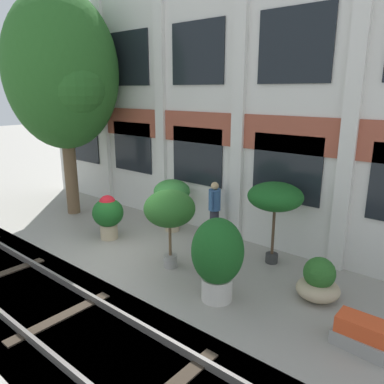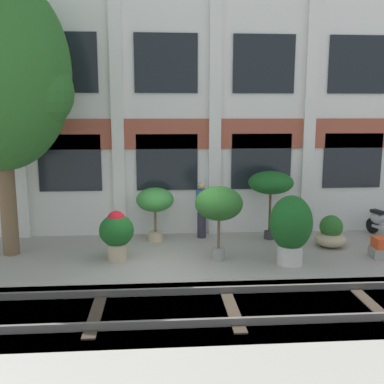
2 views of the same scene
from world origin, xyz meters
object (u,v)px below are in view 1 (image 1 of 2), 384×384
object	(u,v)px
potted_plant_low_pan	(170,210)
resident_by_doorway	(214,209)
potted_plant_fluted_column	(108,214)
potted_plant_stone_basin	(217,255)
potted_plant_square_trough	(362,335)
potted_plant_tall_urn	(275,198)
potted_plant_terracotta_small	(172,193)
broadleaf_tree	(62,75)
potted_plant_wide_bowl	(319,282)

from	to	relation	value
potted_plant_low_pan	resident_by_doorway	size ratio (longest dim) A/B	1.13
potted_plant_fluted_column	potted_plant_stone_basin	size ratio (longest dim) A/B	0.74
potted_plant_square_trough	resident_by_doorway	xyz separation A→B (m)	(-4.70, 2.23, 0.65)
potted_plant_tall_urn	potted_plant_terracotta_small	bearing A→B (deg)	179.50
potted_plant_stone_basin	potted_plant_terracotta_small	size ratio (longest dim) A/B	1.10
potted_plant_low_pan	resident_by_doorway	distance (m)	2.17
potted_plant_fluted_column	potted_plant_terracotta_small	xyz separation A→B (m)	(0.97, 1.64, 0.43)
broadleaf_tree	potted_plant_fluted_column	xyz separation A→B (m)	(2.87, -0.70, -3.88)
potted_plant_wide_bowl	potted_plant_square_trough	world-z (taller)	potted_plant_wide_bowl
potted_plant_wide_bowl	potted_plant_low_pan	world-z (taller)	potted_plant_low_pan
potted_plant_fluted_column	potted_plant_square_trough	distance (m)	7.09
potted_plant_fluted_column	potted_plant_square_trough	size ratio (longest dim) A/B	1.40
potted_plant_wide_bowl	potted_plant_low_pan	bearing A→B (deg)	-164.93
broadleaf_tree	potted_plant_low_pan	distance (m)	6.39
broadleaf_tree	potted_plant_square_trough	size ratio (longest dim) A/B	7.85
potted_plant_fluted_column	potted_plant_tall_urn	distance (m)	4.75
broadleaf_tree	potted_plant_tall_urn	size ratio (longest dim) A/B	3.54
potted_plant_square_trough	potted_plant_low_pan	world-z (taller)	potted_plant_low_pan
broadleaf_tree	potted_plant_stone_basin	bearing A→B (deg)	-10.53
potted_plant_tall_urn	potted_plant_low_pan	bearing A→B (deg)	-134.70
broadleaf_tree	potted_plant_stone_basin	size ratio (longest dim) A/B	4.13
potted_plant_tall_urn	resident_by_doorway	world-z (taller)	potted_plant_tall_urn
broadleaf_tree	potted_plant_stone_basin	distance (m)	8.19
potted_plant_tall_urn	potted_plant_wide_bowl	world-z (taller)	potted_plant_tall_urn
potted_plant_wide_bowl	potted_plant_low_pan	distance (m)	3.59
broadleaf_tree	potted_plant_wide_bowl	xyz separation A→B (m)	(8.78, 0.01, -4.25)
broadleaf_tree	potted_plant_low_pan	bearing A→B (deg)	-9.11
potted_plant_wide_bowl	potted_plant_terracotta_small	size ratio (longest dim) A/B	0.57
potted_plant_fluted_column	potted_plant_terracotta_small	bearing A→B (deg)	59.30
potted_plant_fluted_column	potted_plant_stone_basin	bearing A→B (deg)	-8.45
broadleaf_tree	potted_plant_stone_basin	world-z (taller)	broadleaf_tree
potted_plant_stone_basin	potted_plant_terracotta_small	xyz separation A→B (m)	(-3.36, 2.28, 0.20)
potted_plant_terracotta_small	potted_plant_fluted_column	bearing A→B (deg)	-120.70
potted_plant_tall_urn	potted_plant_low_pan	size ratio (longest dim) A/B	1.07
potted_plant_tall_urn	potted_plant_terracotta_small	xyz separation A→B (m)	(-3.40, 0.03, -0.50)
potted_plant_stone_basin	potted_plant_wide_bowl	world-z (taller)	potted_plant_stone_basin
potted_plant_square_trough	potted_plant_low_pan	xyz separation A→B (m)	(-4.47, 0.15, 1.19)
potted_plant_wide_bowl	potted_plant_terracotta_small	world-z (taller)	potted_plant_terracotta_small
broadleaf_tree	potted_plant_square_trough	xyz separation A→B (m)	(9.94, -1.03, -4.37)
broadleaf_tree	potted_plant_low_pan	world-z (taller)	broadleaf_tree
potted_plant_square_trough	potted_plant_low_pan	size ratio (longest dim) A/B	0.48
resident_by_doorway	broadleaf_tree	bearing A→B (deg)	0.08
broadleaf_tree	potted_plant_fluted_column	size ratio (longest dim) A/B	5.60
potted_plant_fluted_column	potted_plant_wide_bowl	bearing A→B (deg)	6.85
broadleaf_tree	resident_by_doorway	world-z (taller)	broadleaf_tree
broadleaf_tree	potted_plant_terracotta_small	distance (m)	5.25
potted_plant_wide_bowl	resident_by_doorway	world-z (taller)	resident_by_doorway
potted_plant_tall_urn	potted_plant_terracotta_small	size ratio (longest dim) A/B	1.29
potted_plant_fluted_column	potted_plant_terracotta_small	size ratio (longest dim) A/B	0.81
potted_plant_wide_bowl	resident_by_doorway	size ratio (longest dim) A/B	0.53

